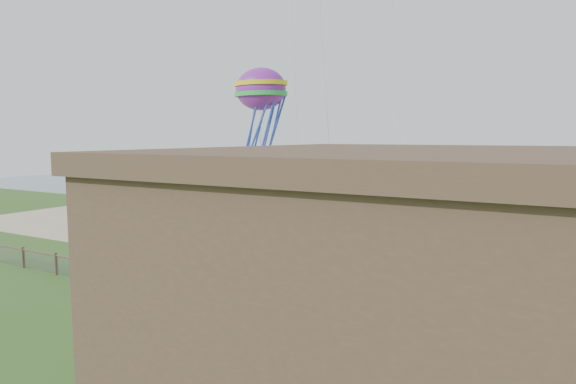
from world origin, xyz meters
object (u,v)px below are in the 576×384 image
motel (567,360)px  octopus_kite (261,120)px  chainlink_fence (231,299)px  picnic_table (257,320)px

motel → octopus_kite: (-16.41, 14.68, 5.09)m
chainlink_fence → picnic_table: bearing=-26.5°
chainlink_fence → octopus_kite: bearing=113.9°
octopus_kite → motel: bearing=-38.3°
chainlink_fence → picnic_table: 2.25m
motel → octopus_kite: bearing=138.2°
chainlink_fence → picnic_table: size_ratio=23.35×
chainlink_fence → octopus_kite: 11.63m
chainlink_fence → motel: (13.00, -7.00, 2.95)m
motel → octopus_kite: 22.60m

